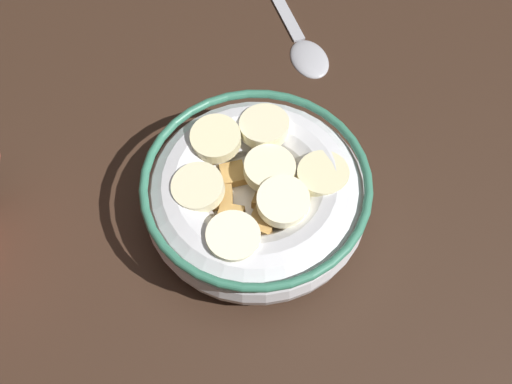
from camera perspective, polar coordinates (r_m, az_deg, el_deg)
ground_plane at (r=48.57cm, az=0.00°, el=-2.36°), size 136.12×136.12×2.00cm
cereal_bowl at (r=45.47cm, az=-0.02°, el=-0.28°), size 15.34×15.34×5.06cm
spoon at (r=57.38cm, az=3.53°, el=13.24°), size 10.06×15.69×0.80cm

